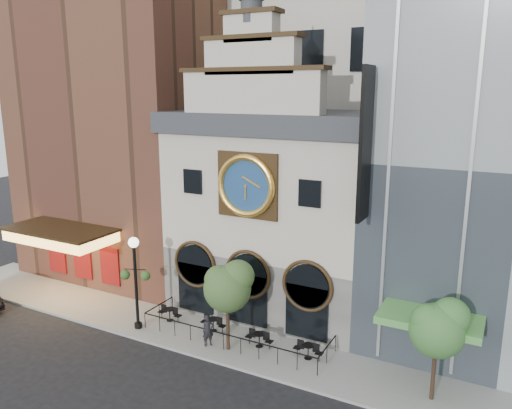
{
  "coord_description": "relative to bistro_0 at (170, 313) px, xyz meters",
  "views": [
    {
      "loc": [
        12.8,
        -19.22,
        13.57
      ],
      "look_at": [
        -0.59,
        6.0,
        7.0
      ],
      "focal_mm": 35.0,
      "sensor_mm": 36.0,
      "label": 1
    }
  ],
  "objects": [
    {
      "name": "bistro_3",
      "position": [
        8.9,
        -0.14,
        0.0
      ],
      "size": [
        1.58,
        0.68,
        0.9
      ],
      "color": "black",
      "rests_on": "sidewalk"
    },
    {
      "name": "ground",
      "position": [
        4.59,
        -2.58,
        -0.61
      ],
      "size": [
        120.0,
        120.0,
        0.0
      ],
      "primitive_type": "plane",
      "color": "black",
      "rests_on": "ground"
    },
    {
      "name": "pedestrian",
      "position": [
        3.64,
        -1.39,
        0.39
      ],
      "size": [
        0.71,
        0.74,
        1.71
      ],
      "primitive_type": "imported",
      "rotation": [
        0.0,
        0.0,
        0.89
      ],
      "color": "black",
      "rests_on": "sidewalk"
    },
    {
      "name": "sidewalk",
      "position": [
        4.59,
        -0.08,
        -0.54
      ],
      "size": [
        44.0,
        5.0,
        0.15
      ],
      "primitive_type": "cube",
      "color": "gray",
      "rests_on": "ground"
    },
    {
      "name": "office_tower",
      "position": [
        4.59,
        17.42,
        19.39
      ],
      "size": [
        20.0,
        16.0,
        40.0
      ],
      "primitive_type": "cube",
      "color": "beige",
      "rests_on": "ground"
    },
    {
      "name": "tree_right",
      "position": [
        15.09,
        -0.71,
        3.04
      ],
      "size": [
        2.48,
        2.39,
        4.78
      ],
      "color": "#382619",
      "rests_on": "sidewalk"
    },
    {
      "name": "bistro_1",
      "position": [
        3.0,
        0.11,
        0.0
      ],
      "size": [
        1.58,
        0.68,
        0.9
      ],
      "color": "black",
      "rests_on": "sidewalk"
    },
    {
      "name": "lamppost",
      "position": [
        -1.06,
        -1.58,
        2.91
      ],
      "size": [
        1.66,
        0.99,
        5.45
      ],
      "rotation": [
        0.0,
        0.0,
        0.38
      ],
      "color": "black",
      "rests_on": "sidewalk"
    },
    {
      "name": "bistro_0",
      "position": [
        0.0,
        0.0,
        0.0
      ],
      "size": [
        1.58,
        0.68,
        0.9
      ],
      "color": "black",
      "rests_on": "sidewalk"
    },
    {
      "name": "cafe_railing",
      "position": [
        4.59,
        -0.08,
        -0.01
      ],
      "size": [
        10.6,
        2.6,
        0.9
      ],
      "primitive_type": null,
      "color": "black",
      "rests_on": "sidewalk"
    },
    {
      "name": "tree_left",
      "position": [
        4.84,
        -1.2,
        3.16
      ],
      "size": [
        2.57,
        2.47,
        4.95
      ],
      "color": "#382619",
      "rests_on": "sidewalk"
    },
    {
      "name": "clock_building",
      "position": [
        4.59,
        5.24,
        6.07
      ],
      "size": [
        12.6,
        8.78,
        18.65
      ],
      "color": "#605E5B",
      "rests_on": "ground"
    },
    {
      "name": "bistro_2",
      "position": [
        6.13,
        -0.23,
        0.0
      ],
      "size": [
        1.58,
        0.68,
        0.9
      ],
      "color": "black",
      "rests_on": "sidewalk"
    },
    {
      "name": "theater_building",
      "position": [
        -8.41,
        7.38,
        11.99
      ],
      "size": [
        14.0,
        15.6,
        25.0
      ],
      "color": "brown",
      "rests_on": "ground"
    }
  ]
}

